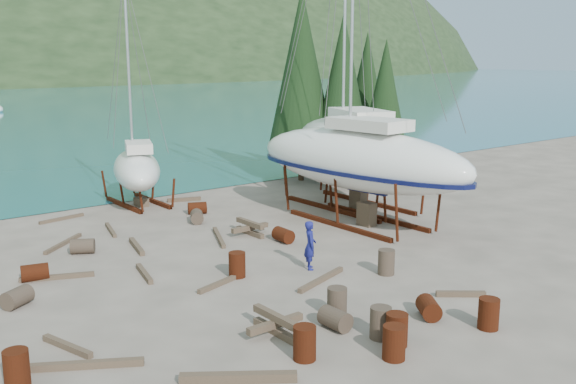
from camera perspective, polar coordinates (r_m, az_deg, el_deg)
ground at (r=22.33m, az=2.35°, el=-7.53°), size 600.00×600.00×0.00m
cypress_near_right at (r=38.38m, az=4.89°, el=9.40°), size 3.60×3.60×10.00m
cypress_mid_right at (r=38.08m, az=8.61°, el=7.98°), size 3.06×3.06×8.50m
cypress_back_left at (r=38.86m, az=1.21°, el=10.76°), size 4.14×4.14×11.50m
cypress_far_right at (r=41.22m, az=6.98°, el=8.72°), size 3.24×3.24×9.00m
large_sailboat_near at (r=28.89m, az=6.32°, el=2.99°), size 4.41×12.03×18.56m
large_sailboat_far at (r=31.95m, az=5.63°, el=4.04°), size 7.45×12.45×18.95m
small_sailboat_shore at (r=33.43m, az=-13.30°, el=2.06°), size 4.81×7.54×11.54m
worker at (r=22.86m, az=1.98°, el=-4.74°), size 0.70×0.77×1.76m
drum_1 at (r=18.20m, az=4.20°, el=-11.19°), size 0.59×0.88×0.58m
drum_2 at (r=23.46m, az=-21.58°, el=-6.67°), size 0.99×0.78×0.58m
drum_3 at (r=17.36m, az=9.65°, el=-11.98°), size 0.58×0.58×0.88m
drum_4 at (r=31.26m, az=-8.07°, el=-1.42°), size 1.04×0.89×0.58m
drum_5 at (r=17.72m, az=8.23°, el=-11.43°), size 0.58×0.58×0.88m
drum_6 at (r=26.29m, az=-0.42°, el=-3.85°), size 0.63×0.91×0.58m
drum_7 at (r=18.95m, az=17.40°, el=-10.28°), size 0.58×0.58×0.88m
drum_8 at (r=16.43m, az=-22.98°, el=-14.24°), size 0.58×0.58×0.88m
drum_9 at (r=26.00m, az=-17.79°, el=-4.61°), size 1.05×0.94×0.58m
drum_10 at (r=16.64m, az=9.41°, el=-13.07°), size 0.58×0.58×0.88m
drum_11 at (r=29.60m, az=-8.10°, el=-2.18°), size 0.92×1.05×0.58m
drum_12 at (r=19.34m, az=12.40°, el=-10.03°), size 0.99×1.05×0.58m
drum_13 at (r=16.41m, az=1.49°, el=-13.27°), size 0.58×0.58×0.88m
drum_14 at (r=22.21m, az=-4.55°, el=-6.46°), size 0.58×0.58×0.88m
drum_15 at (r=21.32m, az=-22.94°, el=-8.62°), size 1.05×0.96×0.58m
drum_16 at (r=18.96m, az=4.38°, el=-9.75°), size 0.58×0.58×0.88m
drum_17 at (r=22.68m, az=8.73°, el=-6.18°), size 0.58×0.58×0.88m
timber_0 at (r=31.63m, az=-19.46°, el=-2.25°), size 2.21×0.53×0.14m
timber_4 at (r=22.90m, az=-12.65°, el=-7.09°), size 0.62×1.94×0.17m
timber_5 at (r=21.83m, az=2.98°, el=-7.77°), size 2.62×0.96×0.16m
timber_6 at (r=34.15m, az=-9.22°, el=-0.66°), size 1.71×0.78×0.19m
timber_7 at (r=21.23m, az=15.11°, el=-8.74°), size 1.32×1.13×0.17m
timber_8 at (r=26.12m, az=-13.30°, el=-4.73°), size 0.71×2.16×0.19m
timber_9 at (r=28.94m, az=-15.48°, el=-3.26°), size 0.71×2.20×0.15m
timber_10 at (r=26.89m, az=-6.15°, el=-4.02°), size 1.34×2.64×0.16m
timber_11 at (r=21.63m, az=-5.95°, el=-8.02°), size 2.13×0.75×0.15m
timber_12 at (r=18.00m, az=-19.03°, el=-12.83°), size 0.69×1.88×0.17m
timber_14 at (r=16.89m, az=-18.00°, el=-14.43°), size 2.71×1.72×0.18m
timber_15 at (r=27.43m, az=-19.34°, el=-4.34°), size 2.14×1.88×0.15m
timber_16 at (r=15.56m, az=-4.43°, el=-16.13°), size 2.35×1.80×0.23m
timber_17 at (r=23.40m, az=-19.83°, el=-7.11°), size 2.31×1.08×0.16m
timber_pile_fore at (r=17.83m, az=-1.14°, el=-11.64°), size 1.80×1.80×0.60m
timber_pile_aft at (r=27.41m, az=-3.40°, el=-3.19°), size 1.80×1.80×0.60m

